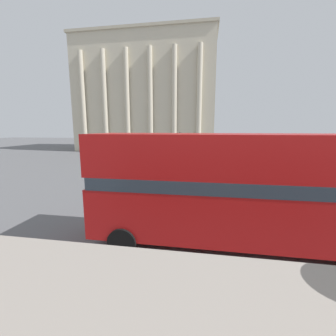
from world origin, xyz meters
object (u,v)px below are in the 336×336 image
Objects in this scene: pedestrian_blue at (202,158)px; traffic_light_far at (180,145)px; double_decker_bus at (240,187)px; plaza_building_left at (150,97)px; traffic_light_mid at (258,157)px; pedestrian_olive at (161,151)px; pedestrian_white at (305,170)px; pedestrian_grey at (173,182)px; traffic_light_near at (333,167)px.

traffic_light_far is at bearing 73.89° from pedestrian_blue.
double_decker_bus is 0.39× the size of plaza_building_left.
plaza_building_left reaches higher than traffic_light_mid.
plaza_building_left is at bearing 124.03° from pedestrian_olive.
traffic_light_mid reaches higher than pedestrian_blue.
pedestrian_olive is at bearing 113.14° from traffic_light_far.
pedestrian_white is 1.07× the size of pedestrian_blue.
pedestrian_blue is (2.49, 2.49, -1.72)m from traffic_light_far.
traffic_light_near is at bearing -80.28° from pedestrian_grey.
traffic_light_mid is (3.16, 11.75, -0.30)m from double_decker_bus.
traffic_light_mid is at bearing -60.05° from plaza_building_left.
traffic_light_near is at bearing -62.82° from plaza_building_left.
pedestrian_grey is at bearing 111.60° from pedestrian_blue.
double_decker_bus is 6.58× the size of pedestrian_olive.
pedestrian_olive reaches higher than pedestrian_grey.
pedestrian_olive is at bearing 36.85° from pedestrian_grey.
traffic_light_far is at bearing 78.36° from pedestrian_white.
plaza_building_left is 26.28m from pedestrian_blue.
traffic_light_mid is 4.26m from pedestrian_white.
traffic_light_mid is (16.76, -29.09, -9.12)m from plaza_building_left.
pedestrian_grey is (-6.55, -5.42, -1.16)m from traffic_light_mid.
traffic_light_mid reaches higher than pedestrian_olive.
pedestrian_white is at bearing 9.54° from traffic_light_mid.
plaza_building_left is at bearing 39.82° from pedestrian_grey.
double_decker_bus is at bearing -140.73° from traffic_light_near.
plaza_building_left reaches higher than double_decker_bus.
double_decker_bus is 17.81m from traffic_light_far.
traffic_light_near reaches higher than pedestrian_grey.
double_decker_bus is 19.93m from pedestrian_blue.
plaza_building_left is 6.77× the size of traffic_light_far.
traffic_light_far is at bearing -53.77° from pedestrian_olive.
double_decker_bus is 6.15× the size of pedestrian_white.
traffic_light_far is 11.07m from pedestrian_olive.
pedestrian_white is 1.08× the size of pedestrian_grey.
pedestrian_grey is (-1.73, -13.48, -0.01)m from pedestrian_blue.
double_decker_bus is 6.59× the size of pedestrian_blue.
pedestrian_blue is at bearing 120.91° from traffic_light_mid.
traffic_light_mid is at bearing 149.82° from pedestrian_blue.
plaza_building_left reaches higher than pedestrian_grey.
traffic_light_mid is 9.21m from traffic_light_far.
pedestrian_grey is (-10.62, -6.11, -0.08)m from pedestrian_white.
traffic_light_far is (9.45, -23.52, -8.55)m from plaza_building_left.
traffic_light_mid is 8.59m from pedestrian_grey.
double_decker_bus is 6.63× the size of pedestrian_grey.
traffic_light_far reaches higher than pedestrian_olive.
double_decker_bus is at bearing -59.75° from pedestrian_olive.
traffic_light_near reaches higher than pedestrian_white.
double_decker_bus is 7.32m from pedestrian_grey.
double_decker_bus reaches higher than traffic_light_far.
pedestrian_white is 11.55m from pedestrian_blue.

